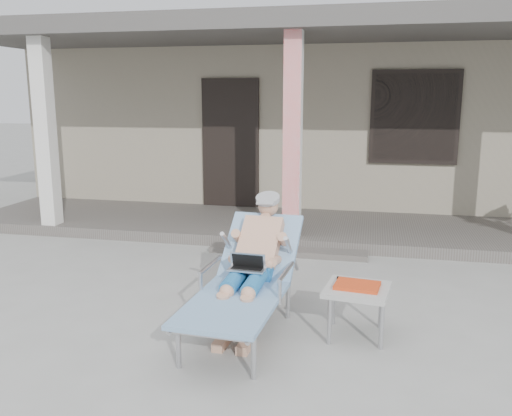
# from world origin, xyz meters

# --- Properties ---
(ground) EXTENTS (60.00, 60.00, 0.00)m
(ground) POSITION_xyz_m (0.00, 0.00, 0.00)
(ground) COLOR #9E9E99
(ground) RESTS_ON ground
(house) EXTENTS (10.40, 5.40, 3.30)m
(house) POSITION_xyz_m (0.00, 6.50, 1.67)
(house) COLOR #9F937E
(house) RESTS_ON ground
(porch_deck) EXTENTS (10.00, 2.00, 0.15)m
(porch_deck) POSITION_xyz_m (0.00, 3.00, 0.07)
(porch_deck) COLOR #605B56
(porch_deck) RESTS_ON ground
(porch_overhang) EXTENTS (10.00, 2.30, 2.85)m
(porch_overhang) POSITION_xyz_m (0.00, 2.95, 2.79)
(porch_overhang) COLOR silver
(porch_overhang) RESTS_ON porch_deck
(porch_step) EXTENTS (2.00, 0.30, 0.07)m
(porch_step) POSITION_xyz_m (0.00, 1.85, 0.04)
(porch_step) COLOR #605B56
(porch_step) RESTS_ON ground
(lounger) EXTENTS (0.78, 1.82, 1.16)m
(lounger) POSITION_xyz_m (0.01, -0.38, 0.72)
(lounger) COLOR #B7B7BC
(lounger) RESTS_ON ground
(side_table) EXTENTS (0.57, 0.57, 0.46)m
(side_table) POSITION_xyz_m (0.93, -0.38, 0.39)
(side_table) COLOR #AAAAA6
(side_table) RESTS_ON ground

